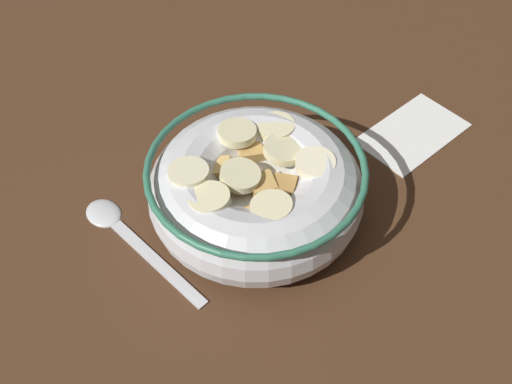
% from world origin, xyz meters
% --- Properties ---
extents(ground_plane, '(1.03, 1.03, 0.02)m').
position_xyz_m(ground_plane, '(0.00, 0.00, -0.01)').
color(ground_plane, '#472B19').
extents(cereal_bowl, '(0.18, 0.18, 0.07)m').
position_xyz_m(cereal_bowl, '(0.00, 0.00, 0.03)').
color(cereal_bowl, silver).
rests_on(cereal_bowl, ground_plane).
extents(spoon, '(0.06, 0.15, 0.01)m').
position_xyz_m(spoon, '(-0.11, 0.04, 0.00)').
color(spoon, silver).
rests_on(spoon, ground_plane).
extents(folded_napkin, '(0.12, 0.09, 0.00)m').
position_xyz_m(folded_napkin, '(0.19, 0.02, 0.00)').
color(folded_napkin, white).
rests_on(folded_napkin, ground_plane).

